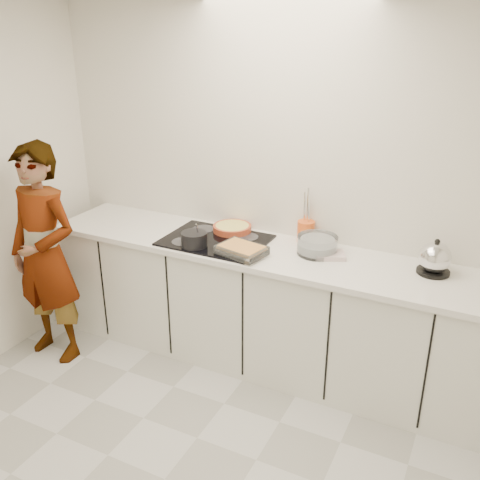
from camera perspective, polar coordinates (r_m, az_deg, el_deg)
The scene contains 13 objects.
floor at distance 3.29m, azimuth -8.05°, elevation -23.94°, with size 3.60×3.20×0.00m, color silver.
wall_back at distance 3.85m, azimuth 4.33°, elevation 6.12°, with size 3.60×0.00×2.60m, color silver.
base_cabinets at distance 3.91m, azimuth 2.17°, elevation -7.33°, with size 3.20×0.58×0.87m, color white.
countertop at distance 3.71m, azimuth 2.27°, elevation -1.21°, with size 3.24×0.64×0.04m, color white.
hob at distance 3.83m, azimuth -2.63°, elevation -0.02°, with size 0.72×0.54×0.01m, color black.
tart_dish at distance 3.96m, azimuth -0.84°, elevation 1.31°, with size 0.33×0.33×0.05m.
saucepan at distance 3.70m, azimuth -4.91°, elevation 0.08°, with size 0.19×0.19×0.17m.
baking_dish at distance 3.56m, azimuth 0.17°, elevation -1.03°, with size 0.35×0.28×0.06m.
mixing_bowl at distance 3.63m, azimuth 8.24°, elevation -0.60°, with size 0.29×0.29×0.13m.
tea_towel at distance 3.61m, azimuth 9.56°, elevation -1.61°, with size 0.19×0.14×0.03m, color white.
kettle at distance 3.51m, azimuth 20.07°, elevation -1.91°, with size 0.23×0.23×0.23m.
utensil_crock at distance 3.82m, azimuth 7.03°, elevation 0.91°, with size 0.12×0.12×0.15m, color orange.
cook at distance 4.08m, azimuth -20.09°, elevation -1.52°, with size 0.59×0.39×1.63m, color white.
Camera 1 is at (1.38, -1.83, 2.37)m, focal length 40.00 mm.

